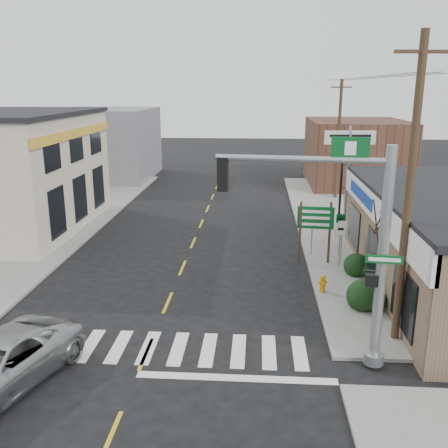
# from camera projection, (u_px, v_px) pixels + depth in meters

# --- Properties ---
(ground) EXTENTS (140.00, 140.00, 0.00)m
(ground) POSITION_uv_depth(u_px,v_px,m) (146.00, 354.00, 16.21)
(ground) COLOR black
(ground) RESTS_ON ground
(sidewalk_right) EXTENTS (6.00, 38.00, 0.13)m
(sidewalk_right) POSITION_uv_depth(u_px,v_px,m) (354.00, 239.00, 28.10)
(sidewalk_right) COLOR slate
(sidewalk_right) RESTS_ON ground
(sidewalk_left) EXTENTS (6.00, 38.00, 0.13)m
(sidewalk_left) POSITION_uv_depth(u_px,v_px,m) (43.00, 233.00, 29.29)
(sidewalk_left) COLOR slate
(sidewalk_left) RESTS_ON ground
(center_line) EXTENTS (0.12, 56.00, 0.01)m
(center_line) POSITION_uv_depth(u_px,v_px,m) (182.00, 268.00, 23.90)
(center_line) COLOR gold
(center_line) RESTS_ON ground
(crosswalk) EXTENTS (11.00, 2.20, 0.01)m
(crosswalk) POSITION_uv_depth(u_px,v_px,m) (149.00, 347.00, 16.59)
(crosswalk) COLOR silver
(crosswalk) RESTS_ON ground
(bldg_distant_right) EXTENTS (8.00, 10.00, 5.60)m
(bldg_distant_right) POSITION_uv_depth(u_px,v_px,m) (355.00, 153.00, 43.51)
(bldg_distant_right) COLOR brown
(bldg_distant_right) RESTS_ON ground
(bldg_distant_left) EXTENTS (9.00, 10.00, 6.40)m
(bldg_distant_left) POSITION_uv_depth(u_px,v_px,m) (104.00, 144.00, 46.85)
(bldg_distant_left) COLOR slate
(bldg_distant_left) RESTS_ON ground
(traffic_signal_pole) EXTENTS (5.46, 0.40, 6.91)m
(traffic_signal_pole) POSITION_uv_depth(u_px,v_px,m) (355.00, 235.00, 14.39)
(traffic_signal_pole) COLOR gray
(traffic_signal_pole) RESTS_ON sidewalk_right
(guide_sign) EXTENTS (1.72, 0.14, 3.01)m
(guide_sign) POSITION_uv_depth(u_px,v_px,m) (315.00, 224.00, 23.70)
(guide_sign) COLOR #43301F
(guide_sign) RESTS_ON sidewalk_right
(fire_hydrant) EXTENTS (0.24, 0.24, 0.76)m
(fire_hydrant) POSITION_uv_depth(u_px,v_px,m) (323.00, 283.00, 20.65)
(fire_hydrant) COLOR #CE7A08
(fire_hydrant) RESTS_ON sidewalk_right
(ped_crossing_sign) EXTENTS (0.94, 0.07, 2.43)m
(ped_crossing_sign) POSITION_uv_depth(u_px,v_px,m) (313.00, 223.00, 24.89)
(ped_crossing_sign) COLOR gray
(ped_crossing_sign) RESTS_ON sidewalk_right
(lamp_post) EXTENTS (0.66, 0.52, 5.07)m
(lamp_post) POSITION_uv_depth(u_px,v_px,m) (342.00, 184.00, 28.01)
(lamp_post) COLOR black
(lamp_post) RESTS_ON sidewalk_right
(dance_center_sign) EXTENTS (2.88, 0.18, 6.12)m
(dance_center_sign) POSITION_uv_depth(u_px,v_px,m) (349.00, 152.00, 28.39)
(dance_center_sign) COLOR gray
(dance_center_sign) RESTS_ON sidewalk_right
(bare_tree) EXTENTS (2.41, 2.41, 4.81)m
(bare_tree) POSITION_uv_depth(u_px,v_px,m) (394.00, 211.00, 18.59)
(bare_tree) COLOR black
(bare_tree) RESTS_ON sidewalk_right
(shrub_front) EXTENTS (1.28, 1.28, 0.96)m
(shrub_front) POSITION_uv_depth(u_px,v_px,m) (363.00, 296.00, 19.18)
(shrub_front) COLOR #163A14
(shrub_front) RESTS_ON sidewalk_right
(shrub_back) EXTENTS (1.12, 1.12, 0.84)m
(shrub_back) POSITION_uv_depth(u_px,v_px,m) (356.00, 265.00, 22.61)
(shrub_back) COLOR black
(shrub_back) RESTS_ON sidewalk_right
(utility_pole_near) EXTENTS (1.72, 0.26, 9.89)m
(utility_pole_near) POSITION_uv_depth(u_px,v_px,m) (409.00, 192.00, 15.66)
(utility_pole_near) COLOR #4C3325
(utility_pole_near) RESTS_ON sidewalk_right
(utility_pole_far) EXTENTS (1.53, 0.23, 8.78)m
(utility_pole_far) POSITION_uv_depth(u_px,v_px,m) (338.00, 138.00, 37.29)
(utility_pole_far) COLOR #45361F
(utility_pole_far) RESTS_ON sidewalk_right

